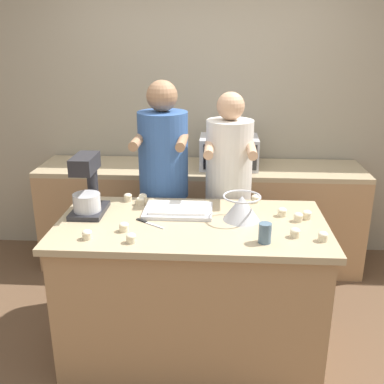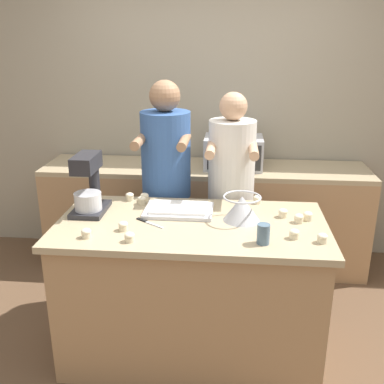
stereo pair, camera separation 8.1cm
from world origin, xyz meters
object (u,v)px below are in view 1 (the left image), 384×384
object	(u,v)px
baking_tray	(178,210)
cupcake_8	(124,227)
stand_mixer	(87,188)
drinking_glass	(265,233)
cupcake_7	(298,217)
cupcake_0	(307,214)
cupcake_2	(131,238)
cupcake_9	(128,197)
person_left	(164,192)
cupcake_4	(256,199)
cupcake_10	(87,234)
mixing_bowl	(242,207)
person_right	(228,198)
cupcake_1	(323,236)
cupcake_6	(140,201)
cupcake_5	(295,232)
microwave_oven	(229,152)
knife	(148,223)
cupcake_3	(282,212)
cupcake_11	(143,197)

from	to	relation	value
baking_tray	cupcake_8	bearing A→B (deg)	-132.90
stand_mixer	drinking_glass	world-z (taller)	stand_mixer
cupcake_7	cupcake_0	bearing A→B (deg)	36.05
cupcake_2	cupcake_9	world-z (taller)	same
person_left	cupcake_9	bearing A→B (deg)	-128.08
cupcake_4	cupcake_10	world-z (taller)	same
stand_mixer	cupcake_0	distance (m)	1.37
mixing_bowl	cupcake_2	world-z (taller)	mixing_bowl
cupcake_2	cupcake_10	size ratio (longest dim) A/B	1.00
drinking_glass	person_right	bearing A→B (deg)	101.98
cupcake_1	cupcake_9	distance (m)	1.31
drinking_glass	cupcake_4	xyz separation A→B (m)	(-0.00, 0.62, -0.03)
mixing_bowl	baking_tray	world-z (taller)	mixing_bowl
baking_tray	cupcake_4	world-z (taller)	cupcake_4
person_right	cupcake_10	size ratio (longest dim) A/B	29.20
cupcake_6	cupcake_8	distance (m)	0.43
cupcake_5	cupcake_7	bearing A→B (deg)	76.74
cupcake_4	cupcake_8	distance (m)	0.95
stand_mixer	cupcake_7	size ratio (longest dim) A/B	6.80
stand_mixer	drinking_glass	bearing A→B (deg)	-18.77
cupcake_10	stand_mixer	bearing A→B (deg)	104.14
microwave_oven	cupcake_8	bearing A→B (deg)	-113.97
person_right	cupcake_7	world-z (taller)	person_right
mixing_bowl	cupcake_10	world-z (taller)	mixing_bowl
mixing_bowl	microwave_oven	distance (m)	1.19
stand_mixer	mixing_bowl	xyz separation A→B (m)	(0.96, -0.05, -0.08)
stand_mixer	cupcake_8	world-z (taller)	stand_mixer
microwave_oven	cupcake_5	size ratio (longest dim) A/B	8.79
knife	cupcake_10	xyz separation A→B (m)	(-0.30, -0.23, 0.02)
cupcake_5	cupcake_3	bearing A→B (deg)	96.11
cupcake_0	cupcake_4	size ratio (longest dim) A/B	1.00
person_right	baking_tray	distance (m)	0.57
knife	cupcake_2	xyz separation A→B (m)	(-0.05, -0.26, 0.02)
cupcake_3	cupcake_5	xyz separation A→B (m)	(0.03, -0.31, 0.00)
person_left	person_right	distance (m)	0.47
cupcake_9	cupcake_8	bearing A→B (deg)	-81.42
cupcake_5	cupcake_1	bearing A→B (deg)	-15.95
microwave_oven	cupcake_1	bearing A→B (deg)	-71.28
mixing_bowl	cupcake_4	xyz separation A→B (m)	(0.11, 0.30, -0.05)
stand_mixer	cupcake_9	size ratio (longest dim) A/B	6.80
person_right	cupcake_9	bearing A→B (deg)	-158.40
cupcake_11	cupcake_1	bearing A→B (deg)	-27.11
person_left	cupcake_4	size ratio (longest dim) A/B	30.57
cupcake_2	cupcake_5	world-z (taller)	same
drinking_glass	cupcake_8	bearing A→B (deg)	172.88
cupcake_0	cupcake_3	xyz separation A→B (m)	(-0.15, 0.03, 0.00)
stand_mixer	cupcake_9	bearing A→B (deg)	48.43
cupcake_3	cupcake_9	size ratio (longest dim) A/B	1.00
cupcake_8	cupcake_5	bearing A→B (deg)	-1.10
cupcake_8	cupcake_11	bearing A→B (deg)	86.79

